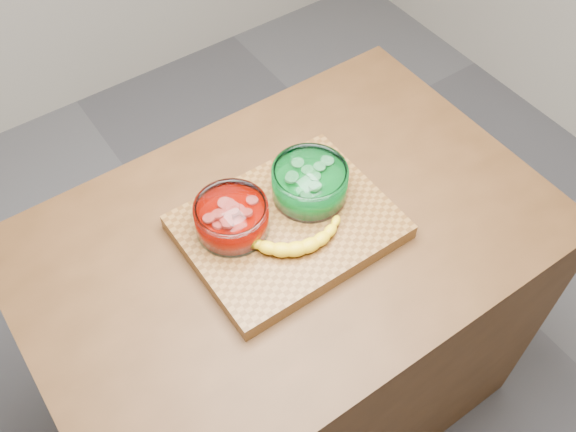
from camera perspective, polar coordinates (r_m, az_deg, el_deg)
ground at (r=2.23m, az=-0.00°, el=-15.31°), size 3.50×3.50×0.00m
counter at (r=1.82m, az=-0.00°, el=-9.88°), size 1.20×0.80×0.90m
cutting_board at (r=1.43m, az=-0.00°, el=-0.99°), size 0.45×0.35×0.04m
bowl_red at (r=1.38m, az=-5.02°, el=-0.18°), size 0.16×0.16×0.07m
bowl_green at (r=1.43m, az=1.94°, el=2.95°), size 0.17×0.17×0.08m
banana at (r=1.37m, az=0.48°, el=-1.37°), size 0.24×0.16×0.04m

